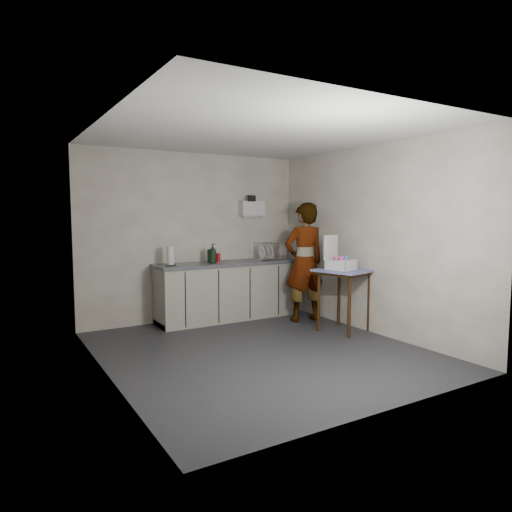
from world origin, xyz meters
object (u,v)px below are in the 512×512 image
kitchen_counter (226,292)px  dish_rack (266,256)px  soda_can (218,258)px  paper_towel (170,257)px  side_table (344,277)px  standing_man (304,262)px  bakery_box (340,262)px  dark_bottle (209,256)px  soap_bottle (213,253)px

kitchen_counter → dish_rack: 0.90m
soda_can → paper_towel: paper_towel is taller
side_table → kitchen_counter: bearing=111.2°
paper_towel → dish_rack: dish_rack is taller
standing_man → bakery_box: standing_man is taller
standing_man → dish_rack: size_ratio=4.54×
kitchen_counter → dark_bottle: (-0.28, 0.01, 0.59)m
standing_man → bakery_box: 0.79m
kitchen_counter → standing_man: (1.00, -0.71, 0.49)m
kitchen_counter → standing_man: standing_man is taller
soda_can → soap_bottle: bearing=-143.4°
side_table → standing_man: bearing=82.6°
standing_man → dark_bottle: bearing=-23.9°
side_table → bakery_box: size_ratio=1.86×
soap_bottle → bakery_box: size_ratio=0.62×
bakery_box → soap_bottle: bearing=114.2°
kitchen_counter → soap_bottle: 0.68m
side_table → dark_bottle: size_ratio=4.22×
kitchen_counter → standing_man: 1.32m
paper_towel → dish_rack: size_ratio=0.69×
dish_rack → bakery_box: size_ratio=0.85×
dish_rack → paper_towel: bearing=179.9°
dish_rack → bakery_box: bearing=-78.3°
side_table → soda_can: size_ratio=6.43×
standing_man → soap_bottle: bearing=-22.2°
kitchen_counter → soda_can: (-0.11, 0.05, 0.55)m
paper_towel → bakery_box: bearing=-37.0°
soda_can → dish_rack: dish_rack is taller
kitchen_counter → soda_can: bearing=156.6°
side_table → soap_bottle: (-1.35, 1.45, 0.29)m
side_table → soap_bottle: soap_bottle is taller
bakery_box → side_table: bearing=-26.0°
dish_rack → soda_can: bearing=174.2°
kitchen_counter → bakery_box: bakery_box is taller
standing_man → soda_can: (-1.11, 0.76, 0.06)m
side_table → dish_rack: size_ratio=2.20×
dark_bottle → paper_towel: 0.64m
standing_man → bakery_box: bearing=97.5°
side_table → paper_towel: (-2.02, 1.48, 0.27)m
kitchen_counter → dish_rack: dish_rack is taller
standing_man → dish_rack: bearing=-62.3°
dark_bottle → bakery_box: 1.99m
standing_man → dark_bottle: (-1.28, 0.72, 0.10)m
soda_can → bakery_box: 1.92m
side_table → dark_bottle: dark_bottle is taller
kitchen_counter → soda_can: size_ratio=16.26×
soap_bottle → bakery_box: bakery_box is taller
soap_bottle → dish_rack: 0.98m
kitchen_counter → side_table: kitchen_counter is taller
kitchen_counter → dark_bottle: 0.65m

